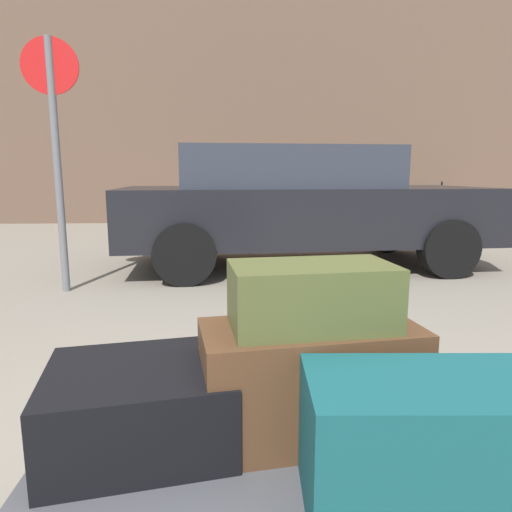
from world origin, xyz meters
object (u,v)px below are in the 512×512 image
duffel_bag_teal_rear_right (427,445)px  duffel_bag_olive_topmost_pile (312,296)px  bollard_kerb_mid (436,220)px  no_parking_sign (55,138)px  duffel_bag_brown_front_right (310,380)px  bollard_kerb_near (362,220)px  parked_car (299,204)px  suitcase_black_center (140,406)px  bollard_kerb_far (504,220)px  luggage_cart (280,478)px  bicycle_leaning (420,209)px

duffel_bag_teal_rear_right → duffel_bag_olive_topmost_pile: 0.48m
bollard_kerb_mid → no_parking_sign: 6.71m
duffel_bag_brown_front_right → bollard_kerb_near: (2.17, 6.94, -0.22)m
duffel_bag_olive_topmost_pile → bollard_kerb_mid: 7.82m
bollard_kerb_near → bollard_kerb_mid: (1.40, 0.00, 0.00)m
duffel_bag_olive_topmost_pile → parked_car: 4.29m
suitcase_black_center → bollard_kerb_mid: suitcase_black_center is taller
bollard_kerb_near → duffel_bag_teal_rear_right: bearing=-105.1°
duffel_bag_teal_rear_right → bollard_kerb_near: 7.53m
bollard_kerb_near → bollard_kerb_far: size_ratio=1.00×
bollard_kerb_near → no_parking_sign: (-3.99, -3.82, 1.15)m
suitcase_black_center → no_parking_sign: size_ratio=0.22×
duffel_bag_brown_front_right → luggage_cart: bearing=-139.4°
parked_car → duffel_bag_olive_topmost_pile: bearing=-98.1°
bicycle_leaning → bollard_kerb_near: bearing=-137.8°
duffel_bag_teal_rear_right → luggage_cart: bearing=148.2°
duffel_bag_brown_front_right → parked_car: parked_car is taller
bollard_kerb_near → bollard_kerb_far: 2.69m
duffel_bag_olive_topmost_pile → bollard_kerb_mid: size_ratio=0.81×
luggage_cart → no_parking_sign: bearing=118.0°
parked_car → luggage_cart: bearing=-99.1°
no_parking_sign → duffel_bag_olive_topmost_pile: bearing=-59.8°
duffel_bag_teal_rear_right → bollard_kerb_far: duffel_bag_teal_rear_right is taller
luggage_cart → no_parking_sign: no_parking_sign is taller
duffel_bag_brown_front_right → bicycle_leaning: size_ratio=0.36×
bollard_kerb_near → bollard_kerb_far: (2.69, 0.00, 0.00)m
duffel_bag_brown_front_right → suitcase_black_center: 0.50m
suitcase_black_center → bollard_kerb_near: (2.67, 6.97, -0.17)m
bicycle_leaning → suitcase_black_center: bearing=-117.3°
parked_car → no_parking_sign: no_parking_sign is taller
luggage_cart → parked_car: (0.70, 4.36, 0.49)m
duffel_bag_teal_rear_right → bollard_kerb_near: bearing=78.0°
bicycle_leaning → no_parking_sign: 7.94m
parked_car → bollard_kerb_far: bearing=32.3°
luggage_cart → parked_car: 4.45m
suitcase_black_center → parked_car: bearing=65.2°
bicycle_leaning → no_parking_sign: (-5.73, -5.39, 1.06)m
duffel_bag_teal_rear_right → suitcase_black_center: bearing=160.2°
duffel_bag_brown_front_right → parked_car: bearing=73.7°
parked_car → bollard_kerb_mid: parked_car is taller
duffel_bag_teal_rear_right → parked_car: parked_car is taller
bollard_kerb_far → bollard_kerb_near: bearing=180.0°
bollard_kerb_mid → no_parking_sign: size_ratio=0.25×
duffel_bag_teal_rear_right → bicycle_leaning: 9.59m
suitcase_black_center → duffel_bag_olive_topmost_pile: 0.59m
duffel_bag_brown_front_right → bollard_kerb_mid: 7.81m
parked_car → bicycle_leaning: (3.31, 4.27, -0.39)m
suitcase_black_center → duffel_bag_olive_topmost_pile: bearing=-6.9°
suitcase_black_center → duffel_bag_brown_front_right: bearing=-6.9°
bicycle_leaning → duffel_bag_brown_front_right: bearing=-114.7°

